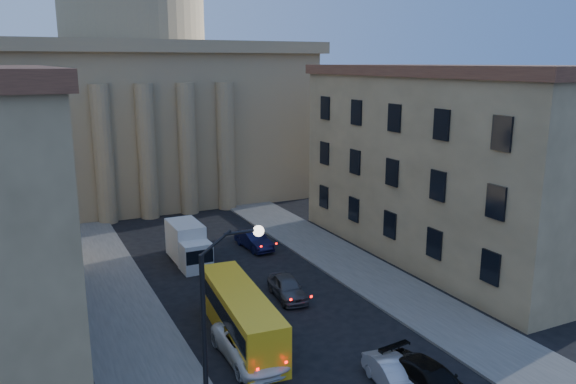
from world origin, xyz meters
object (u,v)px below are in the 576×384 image
(city_bus, at_px, (241,313))
(box_truck, at_px, (188,245))
(street_lamp, at_px, (217,320))
(car_right_near, at_px, (394,376))

(city_bus, relative_size, box_truck, 1.80)
(street_lamp, relative_size, car_right_near, 2.16)
(car_right_near, height_order, city_bus, city_bus)
(car_right_near, bearing_deg, street_lamp, -172.81)
(street_lamp, relative_size, box_truck, 1.61)
(box_truck, bearing_deg, car_right_near, -80.11)
(car_right_near, relative_size, box_truck, 0.74)
(street_lamp, bearing_deg, box_truck, 77.10)
(box_truck, bearing_deg, city_bus, -94.08)
(car_right_near, xyz_separation_m, box_truck, (-3.77, 20.65, 0.75))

